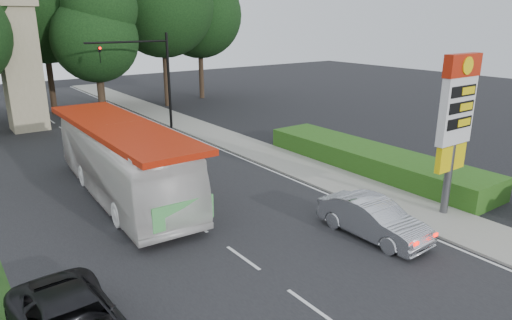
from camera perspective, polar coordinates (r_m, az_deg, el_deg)
ground at (r=13.97m, az=8.23°, el=-18.61°), size 120.00×120.00×0.00m
road_surface at (r=23.01m, az=-13.04°, el=-3.94°), size 14.00×80.00×0.02m
sidewalk_right at (r=27.19m, az=3.55°, el=-0.10°), size 3.00×80.00×0.12m
hedge at (r=26.38m, az=14.19°, el=0.07°), size 3.00×14.00×1.20m
gas_station_pylon at (r=20.31m, az=23.77°, el=5.29°), size 2.10×0.45×6.85m
traffic_signal_mast at (r=34.96m, az=-12.91°, el=11.11°), size 6.10×0.35×7.20m
monument at (r=38.54m, az=-27.38°, el=10.83°), size 3.00×3.00×10.05m
tree_east_near at (r=47.12m, az=-19.67°, el=18.16°), size 8.12×8.12×15.95m
tree_monument_right at (r=39.19m, az=-19.66°, el=16.08°), size 6.72×6.72×13.20m
transit_bus at (r=22.39m, az=-16.38°, el=-0.07°), size 3.62×12.74×3.51m
sedan_silver at (r=18.35m, az=14.42°, el=-7.09°), size 1.72×4.63×1.51m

